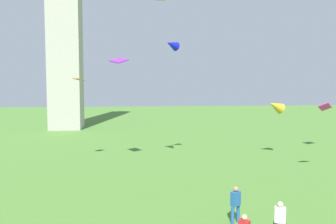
% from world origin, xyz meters
% --- Properties ---
extents(person_0, '(0.52, 0.43, 1.75)m').
position_xyz_m(person_0, '(2.05, 9.39, 0.99)').
color(person_0, '#2D3338').
rests_on(person_0, ground_plane).
extents(person_1, '(0.55, 0.47, 1.83)m').
position_xyz_m(person_1, '(0.80, 11.41, 1.04)').
color(person_1, '#235693').
rests_on(person_1, ground_plane).
extents(kite_flying_1, '(1.99, 1.50, 1.55)m').
position_xyz_m(kite_flying_1, '(9.79, 25.67, 4.95)').
color(kite_flying_1, gold).
extents(kite_flying_3, '(1.58, 1.48, 1.08)m').
position_xyz_m(kite_flying_3, '(-0.38, 25.23, 10.55)').
color(kite_flying_3, '#1017E4').
extents(kite_flying_4, '(1.66, 1.75, 0.67)m').
position_xyz_m(kite_flying_4, '(-5.06, 23.97, 8.96)').
color(kite_flying_4, purple).
extents(kite_flying_5, '(1.34, 1.16, 0.75)m').
position_xyz_m(kite_flying_5, '(10.60, 19.23, 5.20)').
color(kite_flying_5, '#C62D8E').
extents(kite_flying_7, '(1.12, 1.17, 0.23)m').
position_xyz_m(kite_flying_7, '(-8.57, 25.25, 7.40)').
color(kite_flying_7, '#B36727').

